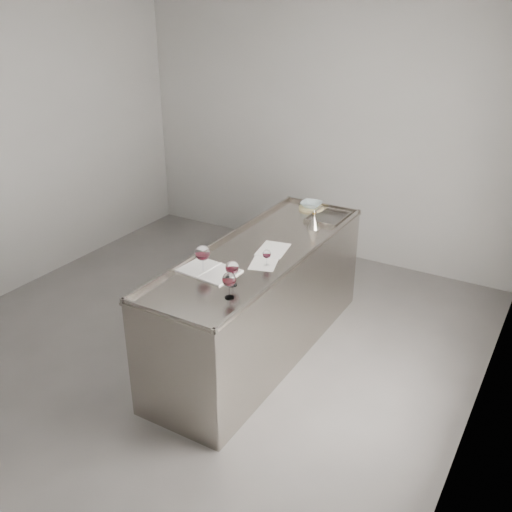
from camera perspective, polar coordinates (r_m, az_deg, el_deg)
The scene contains 12 objects.
room_shell at distance 4.40m, azimuth -7.17°, elevation 6.02°, with size 4.54×5.04×2.84m.
counter at distance 4.76m, azimuth 0.45°, elevation -4.55°, with size 0.77×2.42×0.97m.
wine_glass_left at distance 4.13m, azimuth -5.37°, elevation 0.24°, with size 0.11×0.11×0.22m.
wine_glass_middle at distance 3.95m, azimuth -2.41°, elevation -1.22°, with size 0.09×0.09×0.19m.
wine_glass_right at distance 3.79m, azimuth -2.71°, elevation -2.43°, with size 0.09×0.09×0.19m.
wine_glass_small at distance 4.25m, azimuth 1.08°, elevation 0.13°, with size 0.06×0.06×0.13m.
notebook at distance 4.21m, azimuth -4.71°, elevation -1.48°, with size 0.44×0.33×0.02m.
loose_paper_top at distance 4.33m, azimuth 0.81°, elevation -0.69°, with size 0.19×0.27×0.00m, color silver.
loose_paper_under at distance 4.55m, azimuth 1.71°, elevation 0.66°, with size 0.22×0.31×0.00m, color silver.
trivet at distance 5.44m, azimuth 5.55°, elevation 4.80°, with size 0.23×0.23×0.02m, color #D1C087.
ceramic_bowl at distance 5.43m, azimuth 5.56°, elevation 5.14°, with size 0.20×0.20×0.05m, color #8EA2A5.
wine_funnel at distance 4.97m, azimuth 5.79°, elevation 3.37°, with size 0.12×0.12×0.18m.
Camera 1 is at (2.57, -3.28, 2.81)m, focal length 40.00 mm.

